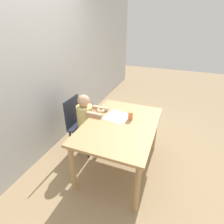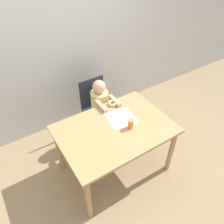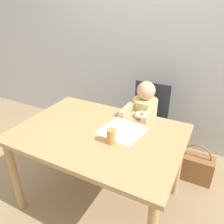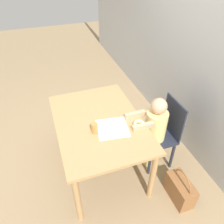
{
  "view_description": "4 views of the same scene",
  "coord_description": "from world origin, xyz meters",
  "px_view_note": "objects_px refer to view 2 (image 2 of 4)",
  "views": [
    {
      "loc": [
        -1.8,
        -0.59,
        1.91
      ],
      "look_at": [
        0.05,
        0.13,
        0.85
      ],
      "focal_mm": 28.0,
      "sensor_mm": 36.0,
      "label": 1
    },
    {
      "loc": [
        -0.97,
        -1.44,
        2.45
      ],
      "look_at": [
        0.05,
        0.13,
        0.85
      ],
      "focal_mm": 35.0,
      "sensor_mm": 36.0,
      "label": 2
    },
    {
      "loc": [
        0.74,
        -1.21,
        1.62
      ],
      "look_at": [
        0.05,
        0.13,
        0.85
      ],
      "focal_mm": 35.0,
      "sensor_mm": 36.0,
      "label": 3
    },
    {
      "loc": [
        1.7,
        -0.45,
        2.22
      ],
      "look_at": [
        0.05,
        0.13,
        0.85
      ],
      "focal_mm": 35.0,
      "sensor_mm": 36.0,
      "label": 4
    }
  ],
  "objects_px": {
    "chair": "(96,108)",
    "cup": "(131,124)",
    "donut": "(113,103)",
    "handbag": "(128,113)",
    "child_figure": "(100,110)"
  },
  "relations": [
    {
      "from": "chair",
      "to": "cup",
      "type": "bearing_deg",
      "value": -90.23
    },
    {
      "from": "handbag",
      "to": "child_figure",
      "type": "bearing_deg",
      "value": -172.78
    },
    {
      "from": "chair",
      "to": "handbag",
      "type": "xyz_separation_m",
      "value": [
        0.54,
        -0.04,
        -0.31
      ]
    },
    {
      "from": "donut",
      "to": "cup",
      "type": "height_order",
      "value": "cup"
    },
    {
      "from": "cup",
      "to": "handbag",
      "type": "bearing_deg",
      "value": 54.28
    },
    {
      "from": "chair",
      "to": "donut",
      "type": "relative_size",
      "value": 7.33
    },
    {
      "from": "child_figure",
      "to": "cup",
      "type": "xyz_separation_m",
      "value": [
        -0.0,
        -0.69,
        0.29
      ]
    },
    {
      "from": "handbag",
      "to": "cup",
      "type": "relative_size",
      "value": 3.77
    },
    {
      "from": "donut",
      "to": "handbag",
      "type": "height_order",
      "value": "donut"
    },
    {
      "from": "cup",
      "to": "donut",
      "type": "bearing_deg",
      "value": 83.03
    },
    {
      "from": "chair",
      "to": "cup",
      "type": "height_order",
      "value": "chair"
    },
    {
      "from": "donut",
      "to": "handbag",
      "type": "distance_m",
      "value": 0.83
    },
    {
      "from": "child_figure",
      "to": "chair",
      "type": "bearing_deg",
      "value": 90.0
    },
    {
      "from": "donut",
      "to": "cup",
      "type": "xyz_separation_m",
      "value": [
        -0.06,
        -0.45,
        0.03
      ]
    },
    {
      "from": "handbag",
      "to": "cup",
      "type": "distance_m",
      "value": 1.13
    }
  ]
}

